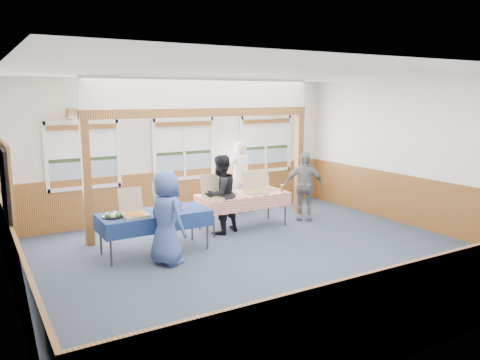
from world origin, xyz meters
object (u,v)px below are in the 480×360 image
Objects in this scene: woman_white at (239,177)px; man_blue at (167,217)px; table_left at (154,215)px; table_right at (243,196)px; woman_black at (221,194)px; person_grey at (304,186)px.

man_blue is at bearing 35.37° from woman_white.
table_left is 1.33× the size of man_blue.
man_blue is (-2.86, -2.47, -0.07)m from woman_white.
table_right is 2.58m from man_blue.
table_left is at bearing -1.06° from woman_black.
table_right is 0.64m from woman_black.
woman_black is 1.02× the size of man_blue.
man_blue is 3.97m from person_grey.
woman_white is (2.84, 1.81, 0.18)m from table_left.
table_right is (2.23, 0.59, -0.00)m from table_left.
person_grey is (3.81, 1.13, -0.02)m from man_blue.
person_grey is at bearing 11.07° from table_right.
woman_black reaches higher than table_right.
woman_white reaches higher than table_left.
table_left is 3.82m from person_grey.
woman_black is at bearing -7.73° from table_left.
woman_white is at bearing -66.08° from man_blue.
woman_black is 1.04× the size of person_grey.
woman_black reaches higher than person_grey.
table_right is at bearing -9.10° from table_left.
person_grey reaches higher than table_right.
woman_black is (-0.61, -0.12, 0.12)m from table_right.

